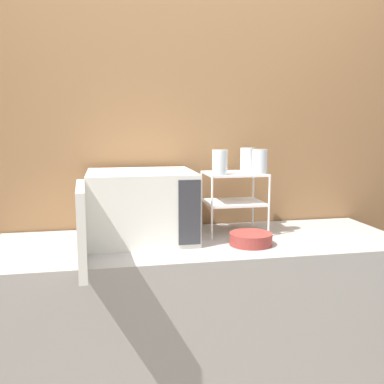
% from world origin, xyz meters
% --- Properties ---
extents(wall_back, '(8.00, 0.06, 2.60)m').
position_xyz_m(wall_back, '(0.00, 0.69, 1.30)').
color(wall_back, olive).
rests_on(wall_back, ground_plane).
extents(counter, '(1.91, 0.65, 0.92)m').
position_xyz_m(counter, '(0.00, 0.32, 0.46)').
color(counter, '#9E9993').
rests_on(counter, ground_plane).
extents(microwave, '(0.52, 0.80, 0.32)m').
position_xyz_m(microwave, '(-0.28, 0.38, 1.09)').
color(microwave, silver).
rests_on(microwave, counter).
extents(dish_rack, '(0.29, 0.24, 0.30)m').
position_xyz_m(dish_rack, '(0.19, 0.45, 1.14)').
color(dish_rack, white).
rests_on(dish_rack, counter).
extents(glass_front_left, '(0.07, 0.07, 0.12)m').
position_xyz_m(glass_front_left, '(0.10, 0.37, 1.29)').
color(glass_front_left, silver).
rests_on(glass_front_left, dish_rack).
extents(glass_back_right, '(0.07, 0.07, 0.12)m').
position_xyz_m(glass_back_right, '(0.29, 0.53, 1.29)').
color(glass_back_right, silver).
rests_on(glass_back_right, dish_rack).
extents(glass_front_right, '(0.07, 0.07, 0.12)m').
position_xyz_m(glass_front_right, '(0.30, 0.38, 1.29)').
color(glass_front_right, silver).
rests_on(glass_front_right, dish_rack).
extents(bowl, '(0.19, 0.19, 0.05)m').
position_xyz_m(bowl, '(0.20, 0.21, 0.95)').
color(bowl, maroon).
rests_on(bowl, counter).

